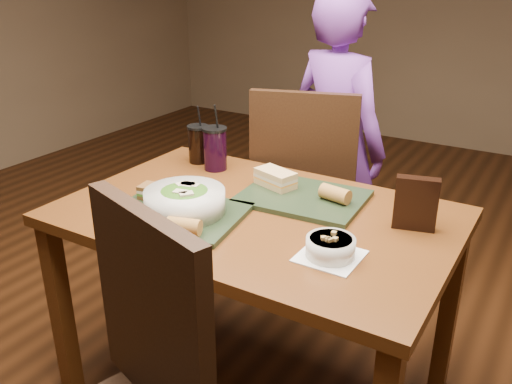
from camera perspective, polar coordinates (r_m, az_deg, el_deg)
dining_table at (r=1.86m, az=-0.00°, el=-4.56°), size 1.30×0.85×0.75m
chair_far at (r=2.45m, az=5.94°, el=0.23°), size 0.57×0.58×1.04m
diner at (r=2.61m, az=8.52°, el=4.92°), size 0.61×0.50×1.45m
tray_near at (r=1.80m, az=-8.21°, el=-2.29°), size 0.47×0.38×0.02m
tray_far at (r=1.91m, az=4.95°, el=-0.56°), size 0.44×0.35×0.02m
salad_bowl at (r=1.77m, az=-7.51°, el=-0.79°), size 0.26×0.26×0.09m
soup_bowl at (r=1.54m, az=7.85°, el=-5.74°), size 0.17×0.17×0.07m
sandwich_near at (r=1.90m, az=-10.65°, el=0.01°), size 0.11×0.08×0.05m
sandwich_far at (r=1.97m, az=2.06°, el=1.47°), size 0.17×0.12×0.06m
baguette_near at (r=1.63m, az=-7.59°, el=-3.60°), size 0.11×0.08×0.05m
baguette_far at (r=1.86m, az=8.33°, el=-0.21°), size 0.11×0.07×0.05m
cup_cola at (r=2.27m, az=-6.07°, el=5.08°), size 0.09×0.09×0.24m
cup_berry at (r=2.17m, az=-4.33°, el=4.61°), size 0.10×0.10×0.27m
chip_bag at (r=1.74m, az=16.47°, el=-1.18°), size 0.14×0.07×0.17m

